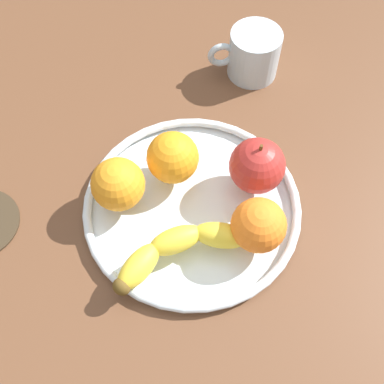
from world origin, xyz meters
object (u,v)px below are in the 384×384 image
orange_center (173,157)px  orange_front_right (259,225)px  fruit_bowl (192,206)px  orange_back_left (118,184)px  apple (257,166)px  banana (176,249)px  ambient_mug (253,54)px

orange_center → orange_front_right: 14.78cm
fruit_bowl → orange_back_left: 10.62cm
apple → banana: bearing=39.0°
orange_center → orange_front_right: bearing=130.0°
orange_back_left → orange_front_right: bearing=154.7°
fruit_bowl → apple: apple is taller
banana → orange_front_right: orange_front_right is taller
apple → ambient_mug: apple is taller
orange_back_left → apple: bearing=-178.6°
ambient_mug → banana: bearing=63.7°
fruit_bowl → orange_front_right: 10.61cm
banana → orange_front_right: (-10.38, -1.08, 1.85)cm
orange_back_left → ambient_mug: bearing=-134.7°
apple → orange_center: apple is taller
orange_center → ambient_mug: bearing=-127.6°
fruit_bowl → orange_center: bearing=-69.8°
banana → apple: size_ratio=2.18×
orange_center → ambient_mug: orange_center is taller
banana → orange_front_right: bearing=170.6°
apple → ambient_mug: 22.34cm
orange_center → banana: bearing=86.0°
orange_center → orange_back_left: 8.17cm
banana → apple: bearing=-156.3°
banana → apple: (-11.81, -9.56, 2.12)cm
fruit_bowl → orange_back_left: size_ratio=4.19×
banana → apple: apple is taller
banana → orange_center: size_ratio=2.55×
fruit_bowl → orange_front_right: orange_front_right is taller
banana → orange_back_left: (6.61, -9.11, 1.90)cm
fruit_bowl → orange_back_left: (9.43, -2.02, 4.44)cm
apple → orange_front_right: apple is taller
orange_front_right → ambient_mug: bearing=-99.7°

